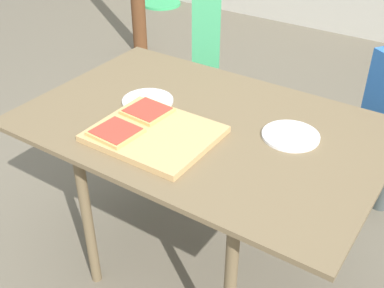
{
  "coord_description": "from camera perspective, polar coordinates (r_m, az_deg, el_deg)",
  "views": [
    {
      "loc": [
        0.77,
        -1.21,
        1.57
      ],
      "look_at": [
        -0.04,
        0.0,
        0.6
      ],
      "focal_mm": 44.63,
      "sensor_mm": 36.0,
      "label": 1
    }
  ],
  "objects": [
    {
      "name": "garden_hose_coil",
      "position": [
        5.29,
        -3.68,
        16.4
      ],
      "size": [
        0.41,
        0.41,
        0.03
      ],
      "primitive_type": "cylinder",
      "color": "#3CB769",
      "rests_on": "ground"
    },
    {
      "name": "dining_table",
      "position": [
        1.72,
        1.13,
        0.39
      ],
      "size": [
        1.26,
        0.83,
        0.71
      ],
      "color": "brown",
      "rests_on": "ground"
    },
    {
      "name": "child_left",
      "position": [
        2.55,
        1.7,
        11.9
      ],
      "size": [
        0.24,
        0.28,
        1.1
      ],
      "color": "#412A47",
      "rests_on": "ground"
    },
    {
      "name": "plate_white_right",
      "position": [
        1.63,
        11.71,
        0.98
      ],
      "size": [
        0.19,
        0.19,
        0.01
      ],
      "primitive_type": "cylinder",
      "color": "white",
      "rests_on": "dining_table"
    },
    {
      "name": "cutting_board",
      "position": [
        1.6,
        -4.5,
        1.22
      ],
      "size": [
        0.39,
        0.33,
        0.02
      ],
      "primitive_type": "cube",
      "color": "tan",
      "rests_on": "dining_table"
    },
    {
      "name": "plate_white_left",
      "position": [
        1.81,
        -5.31,
        5.16
      ],
      "size": [
        0.19,
        0.19,
        0.01
      ],
      "primitive_type": "cylinder",
      "color": "silver",
      "rests_on": "dining_table"
    },
    {
      "name": "pizza_slice_far_left",
      "position": [
        1.69,
        -5.35,
        3.96
      ],
      "size": [
        0.16,
        0.15,
        0.02
      ],
      "color": "#DFAA5D",
      "rests_on": "cutting_board"
    },
    {
      "name": "pizza_slice_near_left",
      "position": [
        1.59,
        -9.09,
        1.46
      ],
      "size": [
        0.15,
        0.15,
        0.02
      ],
      "color": "#DFAA5D",
      "rests_on": "cutting_board"
    },
    {
      "name": "ground_plane",
      "position": [
        2.13,
        0.94,
        -13.99
      ],
      "size": [
        16.0,
        16.0,
        0.0
      ],
      "primitive_type": "plane",
      "color": "#6C6251"
    }
  ]
}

